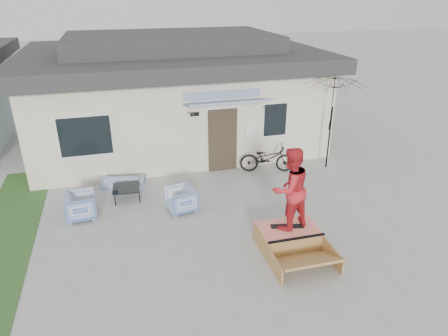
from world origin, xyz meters
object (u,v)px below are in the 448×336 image
object	(u,v)px
loveseat	(123,178)
patio_umbrella	(331,117)
skater	(290,188)
coffee_table	(127,193)
skateboard	(287,226)
skate_ramp	(287,236)
armchair_right	(181,198)
bicycle	(267,155)
armchair_left	(81,204)

from	to	relation	value
loveseat	patio_umbrella	bearing A→B (deg)	-170.22
loveseat	skater	size ratio (longest dim) A/B	0.67
coffee_table	skateboard	size ratio (longest dim) A/B	0.97
coffee_table	skate_ramp	world-z (taller)	skate_ramp
skate_ramp	patio_umbrella	bearing A→B (deg)	51.54
armchair_right	patio_umbrella	distance (m)	5.67
coffee_table	skater	size ratio (longest dim) A/B	0.38
bicycle	skater	distance (m)	4.23
loveseat	patio_umbrella	distance (m)	6.92
loveseat	bicycle	bearing A→B (deg)	-169.17
armchair_right	skater	world-z (taller)	skater
armchair_left	loveseat	bearing A→B (deg)	-39.01
loveseat	armchair_right	distance (m)	2.45
armchair_left	patio_umbrella	distance (m)	8.09
armchair_right	skateboard	distance (m)	3.09
armchair_left	skateboard	size ratio (longest dim) A/B	1.01
patio_umbrella	loveseat	bearing A→B (deg)	176.72
armchair_right	skate_ramp	world-z (taller)	armchair_right
patio_umbrella	armchair_right	bearing A→B (deg)	-163.47
loveseat	armchair_left	distance (m)	1.98
armchair_right	skate_ramp	bearing A→B (deg)	32.84
patio_umbrella	skateboard	world-z (taller)	patio_umbrella
bicycle	patio_umbrella	size ratio (longest dim) A/B	0.82
armchair_left	skate_ramp	bearing A→B (deg)	-122.54
loveseat	skateboard	xyz separation A→B (m)	(3.61, -4.17, 0.22)
skater	patio_umbrella	bearing A→B (deg)	-145.43
loveseat	bicycle	distance (m)	4.67
bicycle	patio_umbrella	distance (m)	2.40
coffee_table	bicycle	bearing A→B (deg)	8.59
loveseat	armchair_left	xyz separation A→B (m)	(-1.14, -1.61, 0.13)
loveseat	skater	xyz separation A→B (m)	(3.61, -4.17, 1.23)
armchair_left	skater	distance (m)	5.50
patio_umbrella	skate_ramp	size ratio (longest dim) A/B	1.20
bicycle	skate_ramp	xyz separation A→B (m)	(-1.05, -4.04, -0.35)
armchair_right	bicycle	world-z (taller)	bicycle
skateboard	armchair_left	bearing A→B (deg)	165.85
coffee_table	skateboard	world-z (taller)	skateboard
armchair_right	bicycle	bearing A→B (deg)	108.53
loveseat	coffee_table	bearing A→B (deg)	107.39
skateboard	loveseat	bearing A→B (deg)	145.06
patio_umbrella	coffee_table	bearing A→B (deg)	-175.81
skateboard	skater	bearing A→B (deg)	0.00
bicycle	patio_umbrella	world-z (taller)	patio_umbrella
loveseat	skate_ramp	distance (m)	5.55
skater	armchair_right	bearing A→B (deg)	-61.86
skate_ramp	coffee_table	bearing A→B (deg)	137.48
armchair_right	skate_ramp	size ratio (longest dim) A/B	0.41
bicycle	coffee_table	bearing A→B (deg)	114.05
skater	loveseat	bearing A→B (deg)	-64.96
loveseat	skater	bearing A→B (deg)	143.89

